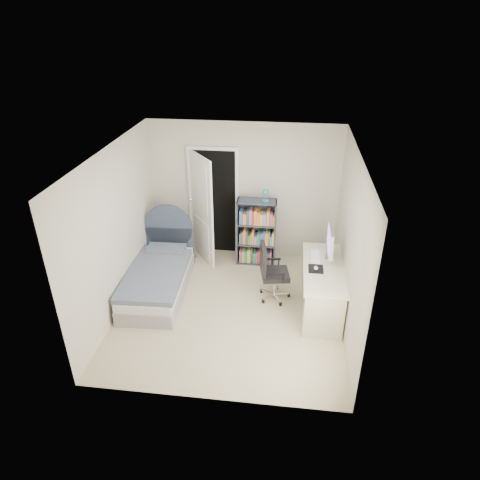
# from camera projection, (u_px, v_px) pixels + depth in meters

# --- Properties ---
(room_shell) EXTENTS (3.50, 3.70, 2.60)m
(room_shell) POSITION_uv_depth(u_px,v_px,m) (230.00, 238.00, 6.14)
(room_shell) COLOR tan
(room_shell) RESTS_ON ground
(door) EXTENTS (0.92, 0.68, 2.06)m
(door) POSITION_uv_depth(u_px,v_px,m) (206.00, 206.00, 7.68)
(door) COLOR black
(door) RESTS_ON ground
(bed) EXTENTS (0.97, 1.93, 1.17)m
(bed) POSITION_uv_depth(u_px,v_px,m) (159.00, 276.00, 7.05)
(bed) COLOR gray
(bed) RESTS_ON ground
(nightstand) EXTENTS (0.38, 0.38, 0.56)m
(nightstand) POSITION_uv_depth(u_px,v_px,m) (174.00, 238.00, 7.99)
(nightstand) COLOR tan
(nightstand) RESTS_ON ground
(floor_lamp) EXTENTS (0.18, 0.18, 1.24)m
(floor_lamp) POSITION_uv_depth(u_px,v_px,m) (191.00, 234.00, 7.85)
(floor_lamp) COLOR silver
(floor_lamp) RESTS_ON ground
(bookcase) EXTENTS (0.69, 0.30, 1.46)m
(bookcase) POSITION_uv_depth(u_px,v_px,m) (257.00, 234.00, 7.68)
(bookcase) COLOR #343B47
(bookcase) RESTS_ON ground
(desk) EXTENTS (0.61, 1.52, 1.25)m
(desk) POSITION_uv_depth(u_px,v_px,m) (322.00, 286.00, 6.55)
(desk) COLOR beige
(desk) RESTS_ON ground
(office_chair) EXTENTS (0.52, 0.54, 0.97)m
(office_chair) POSITION_uv_depth(u_px,v_px,m) (270.00, 270.00, 6.73)
(office_chair) COLOR silver
(office_chair) RESTS_ON ground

